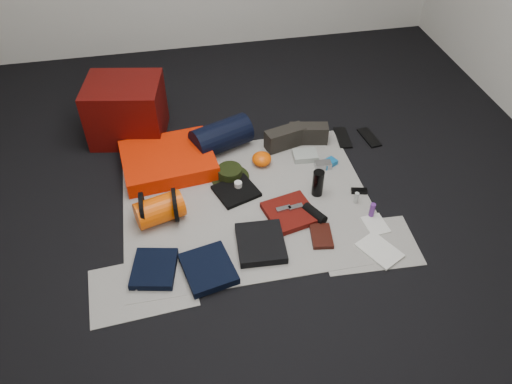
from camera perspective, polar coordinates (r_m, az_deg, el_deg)
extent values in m
cube|color=black|center=(3.28, -0.99, -1.39)|extent=(4.50, 4.50, 0.02)
cube|color=#B7B3A9|center=(3.27, -0.99, -1.23)|extent=(1.60, 1.30, 0.01)
cube|color=#B7B3A9|center=(2.90, -12.84, -10.62)|extent=(0.61, 0.44, 0.00)
cube|color=#B7B3A9|center=(3.10, 12.73, -5.88)|extent=(0.60, 0.43, 0.00)
cube|color=#510805|center=(3.84, -14.60, 9.06)|extent=(0.61, 0.54, 0.44)
cube|color=#F12502|center=(3.56, -10.01, 3.57)|extent=(0.68, 0.58, 0.11)
cylinder|color=#F95404|center=(3.16, -10.97, -1.99)|extent=(0.33, 0.25, 0.17)
cylinder|color=black|center=(3.15, -12.82, -1.96)|extent=(0.02, 0.22, 0.22)
cylinder|color=black|center=(3.14, -9.21, -1.47)|extent=(0.03, 0.22, 0.22)
cylinder|color=black|center=(3.64, -3.98, 6.38)|extent=(0.48, 0.36, 0.22)
cylinder|color=black|center=(3.45, -2.99, 1.71)|extent=(0.35, 0.35, 0.01)
cylinder|color=black|center=(3.43, -3.01, 2.23)|extent=(0.17, 0.17, 0.08)
cube|color=black|center=(3.69, 3.32, 6.21)|extent=(0.31, 0.18, 0.15)
cube|color=black|center=(3.75, 6.02, 6.66)|extent=(0.30, 0.16, 0.14)
cube|color=black|center=(3.86, 9.88, 6.14)|extent=(0.12, 0.26, 0.01)
cube|color=black|center=(3.91, 12.82, 6.11)|extent=(0.12, 0.25, 0.01)
cube|color=black|center=(2.94, -11.55, -8.58)|extent=(0.29, 0.32, 0.04)
cube|color=black|center=(2.89, -5.46, -8.71)|extent=(0.33, 0.36, 0.05)
cube|color=black|center=(3.00, 0.54, -5.85)|extent=(0.30, 0.34, 0.05)
cube|color=black|center=(3.33, -2.29, 0.11)|extent=(0.33, 0.32, 0.03)
cube|color=#590E09|center=(3.18, 3.93, -2.39)|extent=(0.35, 0.35, 0.04)
ellipsoid|color=#F95404|center=(3.54, 0.66, 3.80)|extent=(0.16, 0.16, 0.09)
cube|color=#979F97|center=(3.62, 5.64, 4.17)|extent=(0.18, 0.14, 0.04)
cylinder|color=black|center=(3.29, 7.09, 1.01)|extent=(0.10, 0.10, 0.19)
cylinder|color=black|center=(3.17, 6.72, -2.47)|extent=(0.14, 0.18, 0.07)
cube|color=#A6A6AA|center=(3.55, 7.67, 3.07)|extent=(0.12, 0.07, 0.05)
cube|color=#105E9A|center=(3.58, 8.33, 3.29)|extent=(0.13, 0.12, 0.04)
cylinder|color=#5A267C|center=(3.23, 13.13, -2.04)|extent=(0.05, 0.05, 0.10)
cylinder|color=#ADB2AD|center=(3.31, 11.40, -0.66)|extent=(0.04, 0.04, 0.08)
cube|color=black|center=(3.07, 7.48, -5.02)|extent=(0.15, 0.21, 0.03)
cube|color=silver|center=(3.07, 13.93, -6.48)|extent=(0.27, 0.30, 0.01)
cube|color=silver|center=(3.22, 13.50, -3.63)|extent=(0.15, 0.18, 0.01)
cube|color=black|center=(3.40, 11.69, 0.12)|extent=(0.11, 0.07, 0.03)
cube|color=#A6A6AA|center=(2.90, -13.01, -10.20)|extent=(0.08, 0.08, 0.01)
cylinder|color=silver|center=(3.34, -2.05, 0.88)|extent=(0.05, 0.05, 0.04)
cube|color=#A6A6AA|center=(3.17, 3.16, -1.90)|extent=(0.10, 0.05, 0.01)
cube|color=#A6A6AA|center=(3.19, 4.56, -1.70)|extent=(0.10, 0.05, 0.01)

